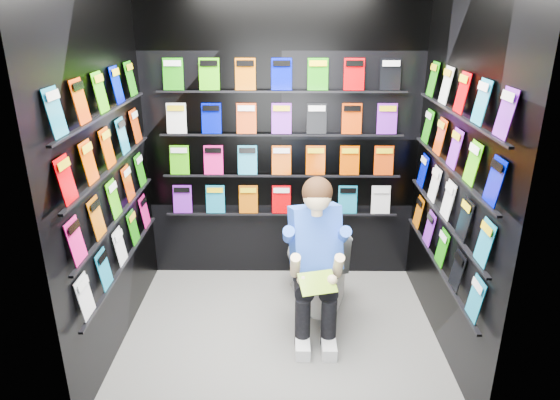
{
  "coord_description": "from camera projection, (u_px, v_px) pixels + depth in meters",
  "views": [
    {
      "loc": [
        0.03,
        -3.25,
        2.36
      ],
      "look_at": [
        -0.01,
        0.15,
        1.06
      ],
      "focal_mm": 32.0,
      "sensor_mm": 36.0,
      "label": 1
    }
  ],
  "objects": [
    {
      "name": "floor",
      "position": [
        280.0,
        334.0,
        3.88
      ],
      "size": [
        2.4,
        2.4,
        0.0
      ],
      "primitive_type": "plane",
      "color": "slate",
      "rests_on": "ground"
    },
    {
      "name": "wall_back",
      "position": [
        282.0,
        139.0,
        4.35
      ],
      "size": [
        2.4,
        0.04,
        2.6
      ],
      "primitive_type": "cube",
      "color": "black",
      "rests_on": "floor"
    },
    {
      "name": "wall_front",
      "position": [
        279.0,
        237.0,
        2.48
      ],
      "size": [
        2.4,
        0.04,
        2.6
      ],
      "primitive_type": "cube",
      "color": "black",
      "rests_on": "floor"
    },
    {
      "name": "wall_left",
      "position": [
        106.0,
        174.0,
        3.43
      ],
      "size": [
        0.04,
        2.0,
        2.6
      ],
      "primitive_type": "cube",
      "color": "black",
      "rests_on": "floor"
    },
    {
      "name": "wall_right",
      "position": [
        456.0,
        175.0,
        3.41
      ],
      "size": [
        0.04,
        2.0,
        2.6
      ],
      "primitive_type": "cube",
      "color": "black",
      "rests_on": "floor"
    },
    {
      "name": "comics_back",
      "position": [
        282.0,
        140.0,
        4.32
      ],
      "size": [
        2.1,
        0.06,
        1.37
      ],
      "primitive_type": null,
      "color": "#CC3907",
      "rests_on": "wall_back"
    },
    {
      "name": "comics_left",
      "position": [
        111.0,
        174.0,
        3.43
      ],
      "size": [
        0.06,
        1.7,
        1.37
      ],
      "primitive_type": null,
      "color": "#CC3907",
      "rests_on": "wall_left"
    },
    {
      "name": "comics_right",
      "position": [
        452.0,
        175.0,
        3.41
      ],
      "size": [
        0.06,
        1.7,
        1.37
      ],
      "primitive_type": null,
      "color": "#CC3907",
      "rests_on": "wall_right"
    },
    {
      "name": "toilet",
      "position": [
        312.0,
        261.0,
        4.23
      ],
      "size": [
        0.6,
        0.83,
        0.73
      ],
      "primitive_type": "imported",
      "rotation": [
        0.0,
        0.0,
        3.4
      ],
      "color": "silver",
      "rests_on": "floor"
    },
    {
      "name": "longbox",
      "position": [
        325.0,
        289.0,
        4.19
      ],
      "size": [
        0.36,
        0.49,
        0.33
      ],
      "primitive_type": "cube",
      "rotation": [
        0.0,
        0.0,
        -0.31
      ],
      "color": "silver",
      "rests_on": "floor"
    },
    {
      "name": "longbox_lid",
      "position": [
        326.0,
        270.0,
        4.12
      ],
      "size": [
        0.39,
        0.51,
        0.03
      ],
      "primitive_type": "cube",
      "rotation": [
        0.0,
        0.0,
        -0.31
      ],
      "color": "silver",
      "rests_on": "longbox"
    },
    {
      "name": "reader",
      "position": [
        315.0,
        238.0,
        3.74
      ],
      "size": [
        0.67,
        0.83,
        1.34
      ],
      "primitive_type": null,
      "rotation": [
        0.0,
        0.0,
        0.26
      ],
      "color": "blue",
      "rests_on": "toilet"
    },
    {
      "name": "held_comic",
      "position": [
        317.0,
        283.0,
        3.47
      ],
      "size": [
        0.29,
        0.21,
        0.11
      ],
      "primitive_type": "cube",
      "rotation": [
        -0.96,
        0.0,
        0.26
      ],
      "color": "green",
      "rests_on": "reader"
    }
  ]
}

